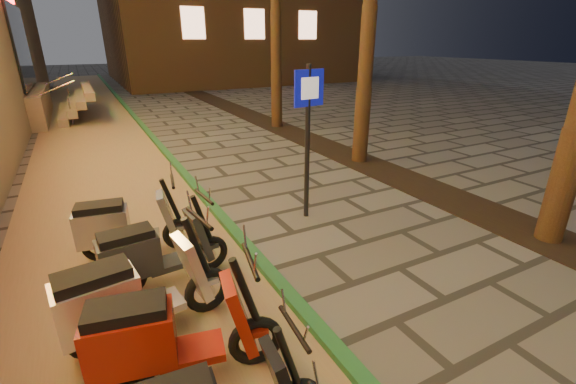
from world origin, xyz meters
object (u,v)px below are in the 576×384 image
pedestrian_sign (308,123)px  scooter_9 (122,227)px  scooter_7 (128,298)px  scooter_8 (151,254)px  scooter_6 (164,337)px

pedestrian_sign → scooter_9: (-3.13, 0.01, -1.23)m
scooter_7 → scooter_8: size_ratio=1.10×
scooter_9 → pedestrian_sign: bearing=9.4°
pedestrian_sign → scooter_6: size_ratio=1.51×
scooter_7 → scooter_9: scooter_7 is taller
scooter_7 → scooter_8: 0.97m
scooter_6 → scooter_8: bearing=95.8°
scooter_7 → scooter_8: bearing=59.7°
scooter_8 → scooter_9: size_ratio=0.99×
scooter_6 → scooter_9: (-0.07, 2.63, -0.03)m
pedestrian_sign → scooter_9: pedestrian_sign is taller
scooter_6 → scooter_7: scooter_7 is taller
pedestrian_sign → scooter_8: (-2.90, -0.98, -1.23)m
scooter_6 → pedestrian_sign: bearing=51.9°
scooter_6 → scooter_7: size_ratio=0.97×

